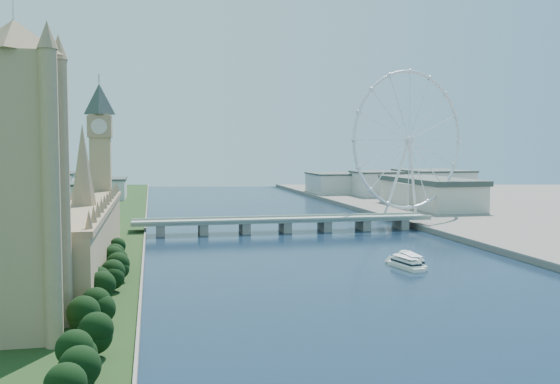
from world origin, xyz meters
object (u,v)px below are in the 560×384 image
object	(u,v)px
london_eye	(409,141)
tour_boat_near	(406,268)
victoria_tower	(18,170)
tour_boat_far	(411,266)

from	to	relation	value
london_eye	tour_boat_near	distance (m)	233.16
victoria_tower	tour_boat_near	xyz separation A→B (m)	(165.76, 95.52, -54.49)
victoria_tower	tour_boat_far	world-z (taller)	victoria_tower
tour_boat_near	tour_boat_far	bearing A→B (deg)	37.04
london_eye	tour_boat_near	bearing A→B (deg)	-113.56
tour_boat_near	victoria_tower	bearing A→B (deg)	-159.88
tour_boat_far	tour_boat_near	bearing A→B (deg)	-130.48
victoria_tower	tour_boat_far	xyz separation A→B (m)	(170.77, 100.87, -54.49)
victoria_tower	london_eye	world-z (taller)	london_eye
tour_boat_far	victoria_tower	bearing A→B (deg)	-146.78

